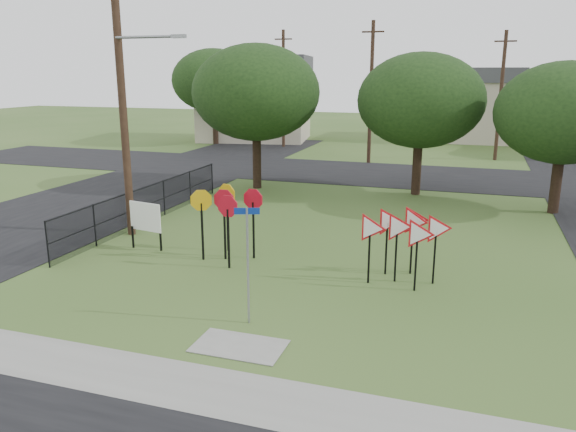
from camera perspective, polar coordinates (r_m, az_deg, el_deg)
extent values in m
plane|color=#34531F|center=(14.75, -1.26, -9.02)|extent=(140.00, 140.00, 0.00)
cube|color=gray|center=(11.32, -8.73, -16.94)|extent=(30.00, 1.60, 0.02)
cube|color=#34531F|center=(10.45, -11.89, -20.07)|extent=(30.00, 0.80, 0.02)
cube|color=black|center=(28.74, -17.34, 2.02)|extent=(8.00, 50.00, 0.02)
cube|color=black|center=(33.57, 10.29, 4.16)|extent=(60.00, 8.00, 0.02)
cube|color=gray|center=(12.73, -4.98, -13.03)|extent=(2.00, 1.20, 0.02)
cylinder|color=gray|center=(13.27, -4.09, -5.17)|extent=(0.06, 0.06, 2.85)
cube|color=navy|center=(12.88, -4.20, 0.50)|extent=(0.56, 0.21, 0.15)
cube|color=black|center=(18.03, -6.44, -1.54)|extent=(0.06, 0.06, 1.87)
cube|color=black|center=(18.04, -3.52, -1.47)|extent=(0.06, 0.06, 1.87)
cube|color=black|center=(17.19, -6.06, -2.33)|extent=(0.06, 0.06, 1.87)
cube|color=black|center=(18.07, -8.69, -1.59)|extent=(0.06, 0.06, 1.87)
cube|color=black|center=(18.88, -6.15, -0.80)|extent=(0.06, 0.06, 1.87)
cube|color=black|center=(16.11, 8.23, -4.08)|extent=(0.05, 0.05, 1.59)
cube|color=black|center=(16.34, 10.90, -3.92)|extent=(0.05, 0.05, 1.59)
cube|color=black|center=(15.78, 12.86, -4.70)|extent=(0.05, 0.05, 1.59)
cube|color=black|center=(16.89, 9.95, -3.28)|extent=(0.05, 0.05, 1.59)
cube|color=black|center=(17.06, 12.44, -3.22)|extent=(0.05, 0.05, 1.59)
cube|color=black|center=(16.42, 14.65, -4.05)|extent=(0.05, 0.05, 1.59)
cube|color=black|center=(17.21, 12.46, -3.07)|extent=(0.05, 0.05, 1.59)
cube|color=black|center=(19.96, -15.49, -2.06)|extent=(0.05, 0.05, 0.76)
cube|color=black|center=(19.39, -12.81, -2.38)|extent=(0.05, 0.05, 0.76)
cube|color=white|center=(19.47, -14.31, -0.07)|extent=(1.29, 0.27, 0.98)
cylinder|color=#3D281C|center=(20.94, -16.50, 11.48)|extent=(0.28, 0.28, 10.00)
cylinder|color=gray|center=(20.22, -14.16, 17.23)|extent=(2.40, 0.10, 0.10)
cube|color=gray|center=(19.61, -11.05, 17.49)|extent=(0.50, 0.18, 0.12)
cylinder|color=#3D281C|center=(37.34, 8.42, 12.20)|extent=(0.24, 0.24, 9.00)
cube|color=#3D281C|center=(37.40, 8.64, 18.02)|extent=(1.40, 0.10, 0.10)
cylinder|color=#3D281C|center=(40.79, 20.78, 11.26)|extent=(0.24, 0.24, 8.50)
cube|color=#3D281C|center=(40.81, 21.24, 16.23)|extent=(1.40, 0.10, 0.10)
cylinder|color=#3D281C|center=(45.17, -0.47, 12.71)|extent=(0.24, 0.24, 9.00)
cube|color=#3D281C|center=(45.22, -0.48, 17.53)|extent=(1.40, 0.10, 0.10)
cylinder|color=black|center=(18.70, -23.26, -2.67)|extent=(0.05, 0.05, 1.50)
cylinder|color=black|center=(20.39, -19.04, -0.91)|extent=(0.05, 0.05, 1.50)
cylinder|color=black|center=(22.19, -15.49, 0.57)|extent=(0.05, 0.05, 1.50)
cylinder|color=black|center=(24.08, -12.48, 1.82)|extent=(0.05, 0.05, 1.50)
cylinder|color=black|center=(26.03, -9.92, 2.89)|extent=(0.05, 0.05, 1.50)
cylinder|color=black|center=(28.04, -7.71, 3.79)|extent=(0.05, 0.05, 1.50)
cube|color=black|center=(22.98, -14.03, 2.95)|extent=(0.03, 11.50, 0.03)
cube|color=black|center=(23.13, -13.93, 1.22)|extent=(0.03, 11.50, 0.03)
cube|color=black|center=(23.13, -13.93, 1.22)|extent=(0.01, 11.50, 1.50)
cube|color=beige|center=(50.37, -3.36, 11.16)|extent=(10.08, 8.46, 6.00)
cube|color=#404145|center=(50.30, -3.42, 15.26)|extent=(10.58, 8.88, 1.20)
cube|color=beige|center=(52.85, 18.00, 10.11)|extent=(8.00, 8.00, 5.00)
cube|color=#404145|center=(52.74, 18.27, 13.46)|extent=(8.40, 8.40, 1.20)
cylinder|color=black|center=(29.11, -3.17, 5.42)|extent=(0.44, 0.44, 2.62)
ellipsoid|color=black|center=(28.77, -3.27, 12.42)|extent=(6.40, 6.40, 4.80)
cylinder|color=black|center=(28.24, 12.94, 4.61)|extent=(0.44, 0.44, 2.45)
ellipsoid|color=black|center=(27.89, 13.33, 11.36)|extent=(6.00, 6.00, 4.50)
cylinder|color=black|center=(26.39, 25.54, 2.69)|extent=(0.44, 0.44, 2.27)
ellipsoid|color=black|center=(26.02, 26.29, 9.38)|extent=(5.60, 5.60, 4.20)
cylinder|color=black|center=(47.64, -7.39, 8.95)|extent=(0.44, 0.44, 2.80)
ellipsoid|color=black|center=(47.43, -7.54, 13.50)|extent=(6.80, 6.80, 5.10)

